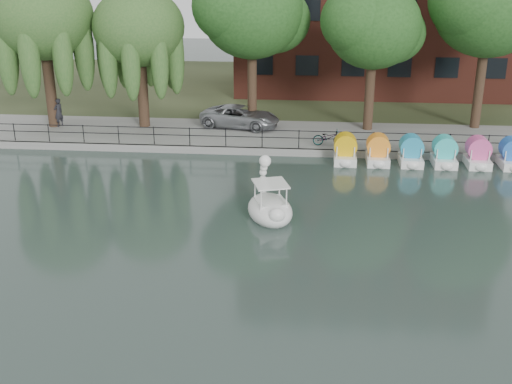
# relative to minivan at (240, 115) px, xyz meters

# --- Properties ---
(ground_plane) EXTENTS (120.00, 120.00, 0.00)m
(ground_plane) POSITION_rel_minivan_xyz_m (1.66, -17.23, -1.16)
(ground_plane) COLOR #3E4E4A
(promenade) EXTENTS (40.00, 6.00, 0.40)m
(promenade) POSITION_rel_minivan_xyz_m (1.66, -1.23, -0.96)
(promenade) COLOR gray
(promenade) RESTS_ON ground_plane
(kerb) EXTENTS (40.00, 0.25, 0.40)m
(kerb) POSITION_rel_minivan_xyz_m (1.66, -4.18, -0.96)
(kerb) COLOR gray
(kerb) RESTS_ON ground_plane
(land_strip) EXTENTS (60.00, 22.00, 0.36)m
(land_strip) POSITION_rel_minivan_xyz_m (1.66, 12.77, -0.98)
(land_strip) COLOR #47512D
(land_strip) RESTS_ON ground_plane
(railing) EXTENTS (32.00, 0.05, 1.00)m
(railing) POSITION_rel_minivan_xyz_m (1.66, -3.98, -0.01)
(railing) COLOR black
(railing) RESTS_ON promenade
(willow_left) EXTENTS (5.88, 5.88, 9.01)m
(willow_left) POSITION_rel_minivan_xyz_m (-11.34, -0.73, 5.72)
(willow_left) COLOR #473323
(willow_left) RESTS_ON promenade
(willow_mid) EXTENTS (5.32, 5.32, 8.15)m
(willow_mid) POSITION_rel_minivan_xyz_m (-5.84, -0.23, 5.09)
(willow_mid) COLOR #473323
(willow_mid) RESTS_ON promenade
(broadleaf_center) EXTENTS (6.00, 6.00, 9.25)m
(broadleaf_center) POSITION_rel_minivan_xyz_m (0.66, 0.77, 5.91)
(broadleaf_center) COLOR #473323
(broadleaf_center) RESTS_ON promenade
(broadleaf_right) EXTENTS (5.40, 5.40, 8.32)m
(broadleaf_right) POSITION_rel_minivan_xyz_m (7.66, 0.27, 5.23)
(broadleaf_right) COLOR #473323
(broadleaf_right) RESTS_ON promenade
(broadleaf_far) EXTENTS (6.30, 6.30, 9.71)m
(broadleaf_far) POSITION_rel_minivan_xyz_m (14.16, 1.27, 6.24)
(broadleaf_far) COLOR #473323
(broadleaf_far) RESTS_ON promenade
(minivan) EXTENTS (3.64, 5.85, 1.51)m
(minivan) POSITION_rel_minivan_xyz_m (0.00, 0.00, 0.00)
(minivan) COLOR gray
(minivan) RESTS_ON promenade
(bicycle) EXTENTS (0.64, 1.73, 1.00)m
(bicycle) POSITION_rel_minivan_xyz_m (5.27, -3.36, -0.26)
(bicycle) COLOR gray
(bicycle) RESTS_ON promenade
(pedestrian) EXTENTS (0.74, 0.85, 1.98)m
(pedestrian) POSITION_rel_minivan_xyz_m (-10.97, -0.79, 0.23)
(pedestrian) COLOR black
(pedestrian) RESTS_ON promenade
(swan_boat) EXTENTS (2.58, 3.28, 2.43)m
(swan_boat) POSITION_rel_minivan_xyz_m (2.68, -12.68, -0.62)
(swan_boat) COLOR white
(swan_boat) RESTS_ON ground_plane
(pedal_boat_row) EXTENTS (11.35, 1.70, 1.40)m
(pedal_boat_row) POSITION_rel_minivan_xyz_m (11.22, -5.05, -0.55)
(pedal_boat_row) COLOR white
(pedal_boat_row) RESTS_ON ground_plane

